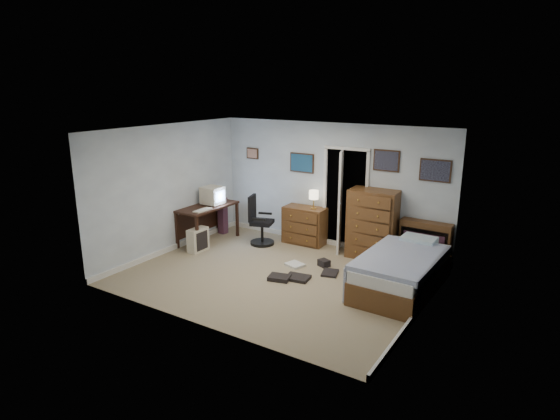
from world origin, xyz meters
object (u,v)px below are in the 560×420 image
object	(u,v)px
low_dresser	(305,225)
bed	(401,271)
tall_dresser	(373,224)
computer_desk	(204,214)
office_chair	(259,226)

from	to	relation	value
low_dresser	bed	distance (m)	2.70
tall_dresser	low_dresser	bearing A→B (deg)	175.35
computer_desk	low_dresser	distance (m)	2.11
bed	low_dresser	bearing A→B (deg)	155.96
low_dresser	bed	size ratio (longest dim) A/B	0.42
tall_dresser	bed	distance (m)	1.52
low_dresser	tall_dresser	world-z (taller)	tall_dresser
bed	computer_desk	bearing A→B (deg)	179.41
low_dresser	bed	world-z (taller)	low_dresser
office_chair	bed	world-z (taller)	office_chair
office_chair	low_dresser	world-z (taller)	office_chair
office_chair	bed	xyz separation A→B (m)	(3.20, -0.62, -0.08)
bed	tall_dresser	bearing A→B (deg)	131.31
computer_desk	bed	xyz separation A→B (m)	(4.28, -0.15, -0.28)
computer_desk	bed	bearing A→B (deg)	-1.83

